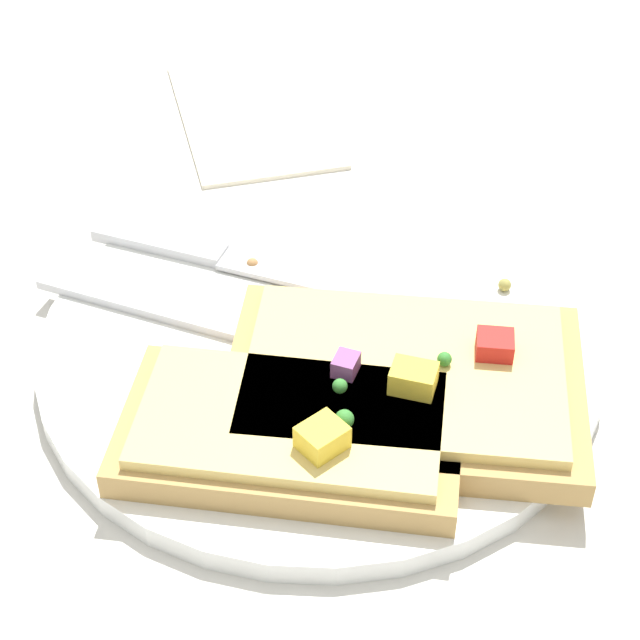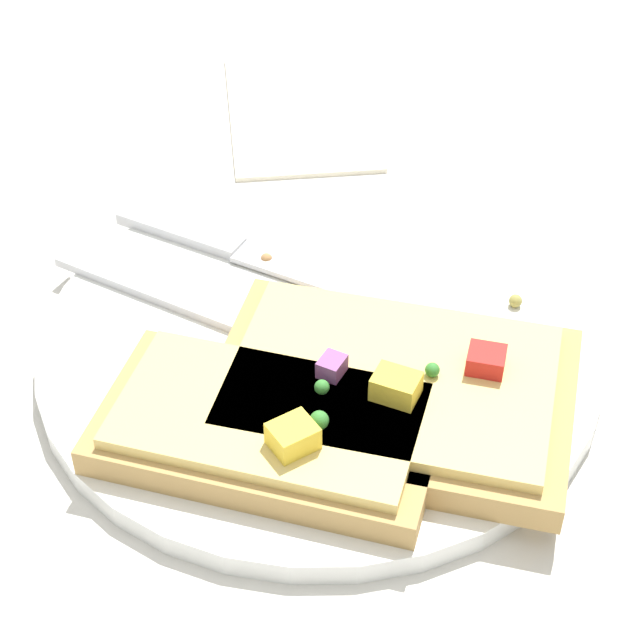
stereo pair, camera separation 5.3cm
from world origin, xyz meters
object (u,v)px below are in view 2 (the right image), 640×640
(knife, at_px, (252,254))
(pizza_slice_main, at_px, (392,389))
(pizza_slice_corner, at_px, (269,427))
(napkin, at_px, (300,110))
(plate, at_px, (320,344))
(fork, at_px, (251,328))

(knife, height_order, pizza_slice_main, pizza_slice_main)
(pizza_slice_corner, xyz_separation_m, napkin, (0.31, -0.04, -0.02))
(knife, bearing_deg, pizza_slice_corner, -56.13)
(pizza_slice_main, bearing_deg, plate, -41.43)
(fork, xyz_separation_m, knife, (0.06, -0.00, 0.00))
(knife, height_order, napkin, knife)
(pizza_slice_main, relative_size, pizza_slice_corner, 1.14)
(fork, relative_size, pizza_slice_corner, 1.09)
(plate, xyz_separation_m, pizza_slice_main, (-0.05, -0.03, 0.02))
(plate, distance_m, pizza_slice_main, 0.06)
(pizza_slice_corner, bearing_deg, pizza_slice_main, 39.07)
(fork, relative_size, knife, 1.05)
(fork, distance_m, knife, 0.06)
(pizza_slice_main, bearing_deg, knife, -43.83)
(plate, height_order, pizza_slice_corner, pizza_slice_corner)
(knife, distance_m, pizza_slice_corner, 0.14)
(knife, height_order, pizza_slice_corner, pizza_slice_corner)
(plate, relative_size, pizza_slice_corner, 1.65)
(plate, distance_m, pizza_slice_corner, 0.08)
(pizza_slice_main, xyz_separation_m, napkin, (0.29, 0.02, -0.02))
(plate, distance_m, knife, 0.07)
(fork, bearing_deg, napkin, 114.27)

